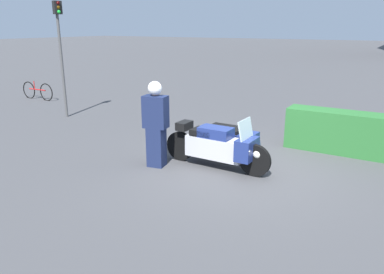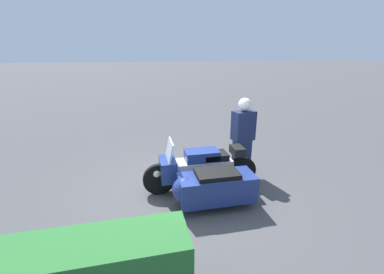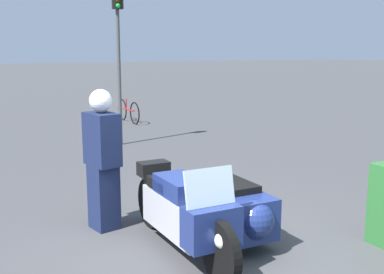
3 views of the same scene
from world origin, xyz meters
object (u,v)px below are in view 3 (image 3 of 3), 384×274
at_px(officer_rider, 103,156).
at_px(traffic_light_far, 119,47).
at_px(police_motorcycle, 209,209).
at_px(bicycle_parked, 128,111).

xyz_separation_m(officer_rider, traffic_light_far, (-5.33, 2.19, 1.43)).
bearing_deg(police_motorcycle, bicycle_parked, 165.07).
distance_m(officer_rider, traffic_light_far, 5.94).
xyz_separation_m(traffic_light_far, bicycle_parked, (-3.51, 1.55, -2.06)).
bearing_deg(traffic_light_far, bicycle_parked, 166.56).
bearing_deg(police_motorcycle, traffic_light_far, 169.76).
xyz_separation_m(police_motorcycle, bicycle_parked, (-10.03, 2.81, -0.12)).
height_order(police_motorcycle, bicycle_parked, police_motorcycle).
bearing_deg(bicycle_parked, officer_rider, -24.17).
distance_m(traffic_light_far, bicycle_parked, 4.35).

